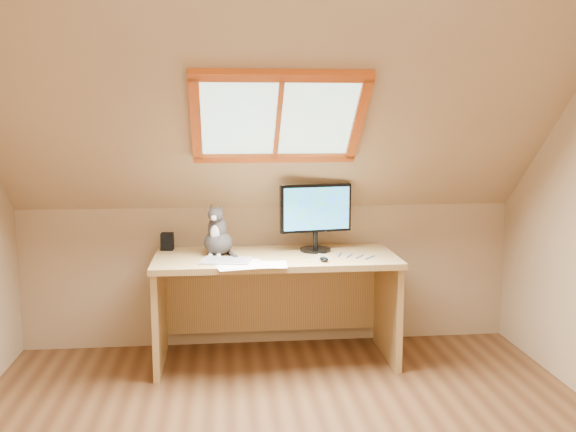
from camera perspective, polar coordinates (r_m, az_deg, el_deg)
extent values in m
cube|color=tan|center=(1.14, 12.05, -13.05)|extent=(3.50, 0.02, 2.40)
cube|color=tan|center=(4.65, -1.62, -5.27)|extent=(3.50, 0.02, 1.00)
cube|color=tan|center=(3.74, -0.79, 9.90)|extent=(3.50, 1.56, 1.41)
cube|color=#B2E0CC|center=(3.82, -0.89, 8.82)|extent=(0.90, 0.53, 0.48)
cube|color=#C34212|center=(3.82, -0.89, 8.82)|extent=(1.02, 0.64, 0.59)
cube|color=tan|center=(4.25, -1.11, -3.76)|extent=(1.59, 0.70, 0.04)
cube|color=tan|center=(4.34, -11.33, -8.60)|extent=(0.04, 0.63, 0.69)
cube|color=tan|center=(4.46, 8.84, -8.05)|extent=(0.04, 0.63, 0.69)
cube|color=tan|center=(4.64, -1.43, -7.30)|extent=(1.49, 0.03, 0.48)
cylinder|color=black|center=(4.37, 2.45, -3.01)|extent=(0.21, 0.21, 0.02)
cylinder|color=black|center=(4.36, 2.46, -2.15)|extent=(0.03, 0.03, 0.11)
cube|color=black|center=(4.33, 2.48, 0.70)|extent=(0.49, 0.12, 0.32)
cube|color=blue|center=(4.30, 2.58, 0.65)|extent=(0.45, 0.09, 0.29)
ellipsoid|color=#403A38|center=(4.27, -6.23, -2.36)|extent=(0.24, 0.27, 0.16)
ellipsoid|color=#403A38|center=(4.24, -6.30, -1.14)|extent=(0.15, 0.15, 0.18)
ellipsoid|color=silver|center=(4.19, -6.50, -1.51)|extent=(0.07, 0.05, 0.10)
ellipsoid|color=#403A38|center=(4.18, -6.47, 0.12)|extent=(0.12, 0.11, 0.09)
sphere|color=silver|center=(4.14, -6.62, -0.18)|extent=(0.04, 0.04, 0.04)
cone|color=#403A38|center=(4.20, -6.82, 0.77)|extent=(0.05, 0.06, 0.06)
cone|color=#403A38|center=(4.18, -6.01, 0.75)|extent=(0.06, 0.05, 0.06)
cube|color=black|center=(4.48, -10.68, -2.24)|extent=(0.09, 0.09, 0.12)
cube|color=#B2B2B7|center=(4.06, -5.51, -3.99)|extent=(0.34, 0.27, 0.01)
ellipsoid|color=black|center=(4.06, 3.21, -3.86)|extent=(0.07, 0.10, 0.03)
cube|color=white|center=(3.98, -3.61, -4.32)|extent=(0.33, 0.27, 0.00)
cube|color=white|center=(3.98, -3.61, -4.30)|extent=(0.32, 0.24, 0.00)
cube|color=white|center=(3.98, -3.61, -4.28)|extent=(0.35, 0.30, 0.00)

